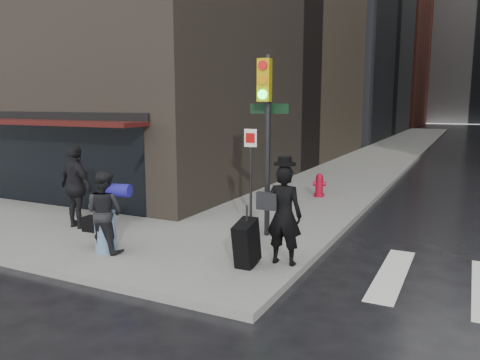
# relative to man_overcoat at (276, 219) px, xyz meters

# --- Properties ---
(ground) EXTENTS (140.00, 140.00, 0.00)m
(ground) POSITION_rel_man_overcoat_xyz_m (-1.48, -0.14, -1.03)
(ground) COLOR black
(ground) RESTS_ON ground
(sidewalk_left) EXTENTS (4.00, 50.00, 0.15)m
(sidewalk_left) POSITION_rel_man_overcoat_xyz_m (-1.48, 26.86, -0.96)
(sidewalk_left) COLOR slate
(sidewalk_left) RESTS_ON ground
(bldg_left_far) EXTENTS (22.00, 20.00, 26.00)m
(bldg_left_far) POSITION_rel_man_overcoat_xyz_m (-14.48, 61.86, 11.97)
(bldg_left_far) COLOR #5A2C1E
(bldg_left_far) RESTS_ON ground
(storefront) EXTENTS (8.40, 1.11, 2.83)m
(storefront) POSITION_rel_man_overcoat_xyz_m (-8.48, 1.76, 0.80)
(storefront) COLOR black
(storefront) RESTS_ON ground
(man_overcoat) EXTENTS (1.08, 1.07, 2.10)m
(man_overcoat) POSITION_rel_man_overcoat_xyz_m (0.00, 0.00, 0.00)
(man_overcoat) COLOR black
(man_overcoat) RESTS_ON ground
(man_jeans) EXTENTS (1.21, 0.69, 1.68)m
(man_jeans) POSITION_rel_man_overcoat_xyz_m (-3.43, -0.85, -0.04)
(man_jeans) COLOR black
(man_jeans) RESTS_ON ground
(man_greycoat) EXTENTS (1.27, 0.75, 2.04)m
(man_greycoat) POSITION_rel_man_overcoat_xyz_m (-5.36, 0.31, 0.14)
(man_greycoat) COLOR black
(man_greycoat) RESTS_ON ground
(traffic_light) EXTENTS (1.02, 0.46, 4.08)m
(traffic_light) POSITION_rel_man_overcoat_xyz_m (-0.97, 1.66, 1.75)
(traffic_light) COLOR black
(traffic_light) RESTS_ON ground
(fire_hydrant) EXTENTS (0.44, 0.34, 0.77)m
(fire_hydrant) POSITION_rel_man_overcoat_xyz_m (-1.18, 6.69, -0.54)
(fire_hydrant) COLOR maroon
(fire_hydrant) RESTS_ON ground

